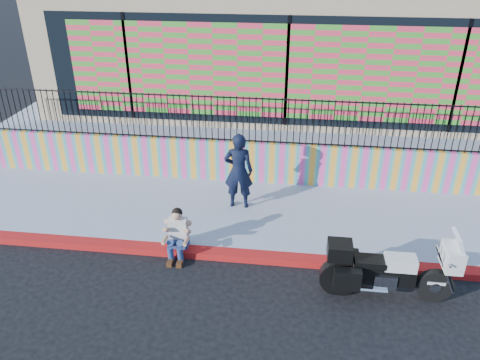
# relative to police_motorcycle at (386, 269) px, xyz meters

# --- Properties ---
(ground) EXTENTS (90.00, 90.00, 0.00)m
(ground) POSITION_rel_police_motorcycle_xyz_m (-2.06, 0.79, -0.61)
(ground) COLOR black
(ground) RESTS_ON ground
(red_curb) EXTENTS (16.00, 0.30, 0.15)m
(red_curb) POSITION_rel_police_motorcycle_xyz_m (-2.06, 0.79, -0.54)
(red_curb) COLOR #AC1D0C
(red_curb) RESTS_ON ground
(sidewalk) EXTENTS (16.00, 3.00, 0.15)m
(sidewalk) POSITION_rel_police_motorcycle_xyz_m (-2.06, 2.44, -0.54)
(sidewalk) COLOR #99A4B8
(sidewalk) RESTS_ON ground
(mural_wall) EXTENTS (16.00, 0.20, 1.10)m
(mural_wall) POSITION_rel_police_motorcycle_xyz_m (-2.06, 4.04, 0.09)
(mural_wall) COLOR #F4409A
(mural_wall) RESTS_ON sidewalk
(metal_fence) EXTENTS (15.80, 0.04, 1.20)m
(metal_fence) POSITION_rel_police_motorcycle_xyz_m (-2.06, 4.04, 1.24)
(metal_fence) COLOR black
(metal_fence) RESTS_ON mural_wall
(elevated_platform) EXTENTS (16.00, 10.00, 1.25)m
(elevated_platform) POSITION_rel_police_motorcycle_xyz_m (-2.06, 9.14, 0.01)
(elevated_platform) COLOR #99A4B8
(elevated_platform) RESTS_ON ground
(storefront_building) EXTENTS (14.00, 8.06, 4.00)m
(storefront_building) POSITION_rel_police_motorcycle_xyz_m (-2.06, 8.92, 2.64)
(storefront_building) COLOR tan
(storefront_building) RESTS_ON elevated_platform
(police_motorcycle) EXTENTS (2.35, 0.78, 1.46)m
(police_motorcycle) POSITION_rel_police_motorcycle_xyz_m (0.00, 0.00, 0.00)
(police_motorcycle) COLOR black
(police_motorcycle) RESTS_ON ground
(police_officer) EXTENTS (0.69, 0.47, 1.86)m
(police_officer) POSITION_rel_police_motorcycle_xyz_m (-3.02, 2.68, 0.47)
(police_officer) COLOR black
(police_officer) RESTS_ON sidewalk
(seated_man) EXTENTS (0.54, 0.71, 1.06)m
(seated_man) POSITION_rel_police_motorcycle_xyz_m (-4.03, 0.69, -0.16)
(seated_man) COLOR navy
(seated_man) RESTS_ON ground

